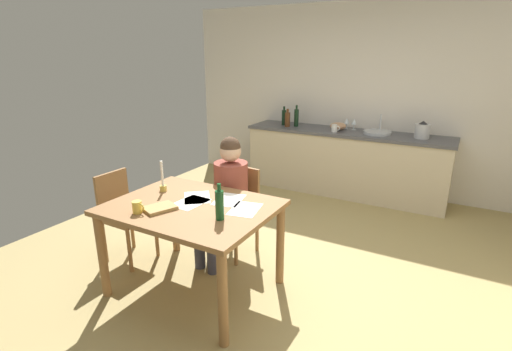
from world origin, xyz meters
The scene contains 24 objects.
ground_plane centered at (0.00, 0.00, -0.02)m, with size 5.20×5.20×0.04m, color tan.
wall_back centered at (0.00, 2.60, 1.30)m, with size 5.20×0.12×2.60m, color silver.
kitchen_counter centered at (0.00, 2.24, 0.45)m, with size 2.78×0.64×0.90m.
dining_table centered at (-0.39, -0.69, 0.66)m, with size 1.29×0.99×0.77m.
chair_at_table centered at (-0.43, 0.05, 0.48)m, with size 0.44×0.44×0.86m.
person_seated centered at (-0.44, -0.10, 0.68)m, with size 0.37×0.61×1.19m.
chair_side_empty centered at (-1.29, -0.60, 0.48)m, with size 0.41×0.41×0.86m.
coffee_mug centered at (-0.64, -1.01, 0.81)m, with size 0.11×0.07×0.09m.
candlestick centered at (-0.81, -0.55, 0.84)m, with size 0.06×0.06×0.27m.
book_magazine centered at (-0.54, -0.88, 0.78)m, with size 0.18×0.23×0.03m, color #A8824B.
paper_letter centered at (0.03, -0.55, 0.77)m, with size 0.21×0.30×0.00m, color white.
paper_bill centered at (-0.42, -0.65, 0.77)m, with size 0.21×0.30×0.00m, color white.
paper_envelope centered at (-0.19, -0.44, 0.77)m, with size 0.21×0.30×0.00m, color white.
paper_receipt centered at (-0.45, -0.53, 0.77)m, with size 0.21×0.30×0.00m, color white.
wine_bottle_on_table centered at (-0.03, -0.80, 0.88)m, with size 0.06×0.06×0.27m.
sink_unit centered at (0.41, 2.24, 0.92)m, with size 0.36×0.36×0.24m.
bottle_oil centered at (-0.96, 2.24, 1.02)m, with size 0.07×0.07×0.27m.
bottle_vinegar centered at (-0.86, 2.15, 1.01)m, with size 0.08×0.08×0.26m.
bottle_wine_red centered at (-0.75, 2.23, 1.03)m, with size 0.07×0.07×0.31m.
mixing_bowl centered at (-0.14, 2.28, 0.95)m, with size 0.22×0.22×0.10m, color tan.
stovetop_kettle centered at (0.96, 2.24, 1.00)m, with size 0.18×0.18×0.22m.
wine_glass_near_sink centered at (0.05, 2.39, 1.01)m, with size 0.07×0.07×0.15m.
wine_glass_by_kettle centered at (-0.05, 2.39, 1.01)m, with size 0.07×0.07×0.15m.
teacup_on_counter centered at (-0.13, 2.09, 0.95)m, with size 0.12×0.08×0.10m.
Camera 1 is at (1.44, -2.89, 1.92)m, focal length 26.67 mm.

